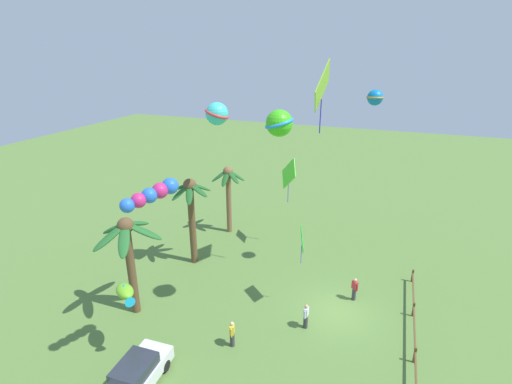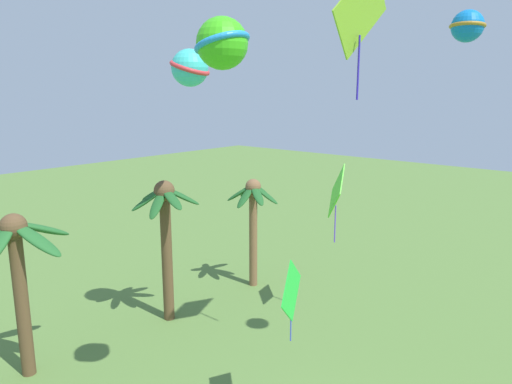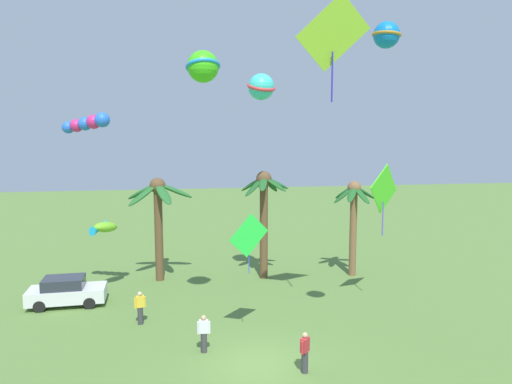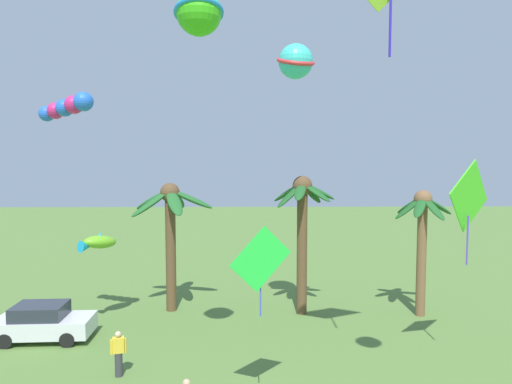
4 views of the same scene
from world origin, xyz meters
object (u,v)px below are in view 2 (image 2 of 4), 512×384
object	(u,v)px
kite_diamond_0	(336,193)
kite_ball_1	(190,68)
palm_tree_1	(16,258)
kite_ball_2	(467,26)
palm_tree_0	(166,221)
kite_ball_5	(222,43)
kite_diamond_6	(361,12)
kite_diamond_4	(291,292)
palm_tree_2	(253,210)

from	to	relation	value
kite_diamond_0	kite_ball_1	xyz separation A→B (m)	(-5.80, 3.17, 5.37)
palm_tree_1	kite_ball_2	xyz separation A→B (m)	(8.79, -12.36, 7.87)
palm_tree_0	kite_diamond_0	world-z (taller)	kite_diamond_0
palm_tree_1	kite_ball_5	bearing A→B (deg)	-73.86
palm_tree_0	palm_tree_1	bearing A→B (deg)	175.41
kite_ball_2	kite_diamond_6	world-z (taller)	kite_diamond_6
kite_ball_1	kite_diamond_4	distance (m)	9.34
palm_tree_2	kite_diamond_6	world-z (taller)	kite_diamond_6
kite_diamond_0	palm_tree_1	bearing A→B (deg)	151.26
kite_ball_1	palm_tree_2	bearing A→B (deg)	19.83
kite_diamond_4	kite_ball_5	xyz separation A→B (m)	(-1.80, 1.03, 7.19)
palm_tree_0	palm_tree_1	distance (m)	6.47
palm_tree_0	palm_tree_1	world-z (taller)	palm_tree_0
palm_tree_1	kite_ball_5	world-z (taller)	kite_ball_5
palm_tree_1	palm_tree_2	size ratio (longest dim) A/B	1.05
palm_tree_1	palm_tree_2	bearing A→B (deg)	-4.37
kite_ball_1	kite_diamond_6	world-z (taller)	kite_diamond_6
kite_diamond_0	kite_ball_5	world-z (taller)	kite_ball_5
kite_diamond_0	palm_tree_2	bearing A→B (deg)	84.85
kite_ball_2	kite_ball_1	bearing A→B (deg)	108.06
palm_tree_1	kite_ball_1	bearing A→B (deg)	-28.82
kite_diamond_4	kite_diamond_6	size ratio (longest dim) A/B	0.59
kite_ball_2	kite_diamond_4	distance (m)	9.63
palm_tree_0	kite_diamond_6	size ratio (longest dim) A/B	1.51
palm_tree_1	kite_ball_2	world-z (taller)	kite_ball_2
kite_diamond_4	kite_ball_5	world-z (taller)	kite_ball_5
palm_tree_0	kite_diamond_0	xyz separation A→B (m)	(5.14, -5.84, 1.33)
kite_ball_2	kite_diamond_4	bearing A→B (deg)	146.42
kite_ball_1	kite_ball_5	size ratio (longest dim) A/B	1.11
palm_tree_2	kite_ball_1	bearing A→B (deg)	-160.17
palm_tree_0	kite_ball_2	size ratio (longest dim) A/B	5.62
palm_tree_0	kite_diamond_6	distance (m)	12.18
kite_ball_5	palm_tree_0	bearing A→B (deg)	62.44
kite_diamond_6	palm_tree_1	bearing A→B (deg)	129.92
kite_ball_1	kite_ball_2	distance (m)	9.70
kite_diamond_0	kite_ball_1	size ratio (longest dim) A/B	1.92
palm_tree_0	palm_tree_2	size ratio (longest dim) A/B	1.11
kite_ball_2	kite_diamond_4	world-z (taller)	kite_ball_2
kite_diamond_6	palm_tree_2	bearing A→B (deg)	62.81
palm_tree_0	kite_diamond_4	distance (m)	9.08
palm_tree_0	kite_diamond_6	bearing A→B (deg)	-81.40
kite_diamond_4	kite_ball_5	bearing A→B (deg)	150.32
kite_ball_2	kite_diamond_6	xyz separation A→B (m)	(-1.01, 3.06, 0.60)
palm_tree_2	palm_tree_1	bearing A→B (deg)	175.63
palm_tree_1	kite_ball_5	xyz separation A→B (m)	(2.40, -8.28, 7.15)
kite_diamond_4	kite_diamond_6	distance (m)	9.22
kite_ball_1	kite_diamond_6	bearing A→B (deg)	-72.02
kite_ball_2	kite_diamond_6	size ratio (longest dim) A/B	0.27
kite_ball_5	kite_diamond_6	xyz separation A→B (m)	(5.38, -1.01, 1.31)
palm_tree_2	kite_diamond_0	bearing A→B (deg)	-95.15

